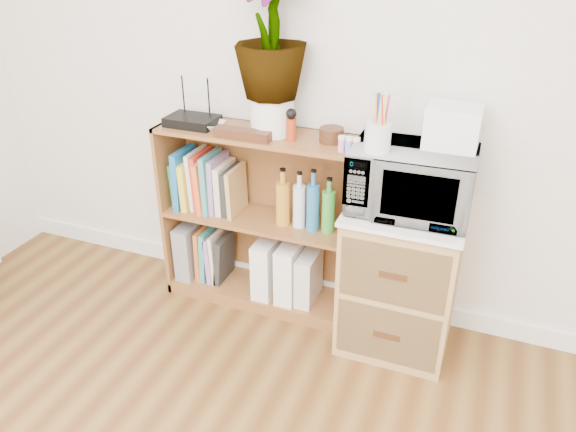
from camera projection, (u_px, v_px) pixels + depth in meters
The scene contains 21 objects.
skirting_board at pixel (330, 289), 3.06m from camera, with size 4.00×0.02×0.10m, color white.
bookshelf at pixel (259, 221), 2.86m from camera, with size 1.00×0.30×0.95m, color brown.
wicker_unit at pixel (400, 280), 2.62m from camera, with size 0.50×0.45×0.70m, color #9E7542.
microwave at pixel (411, 181), 2.37m from camera, with size 0.51×0.35×0.28m, color silver.
pen_cup at pixel (378, 137), 2.25m from camera, with size 0.11×0.11×0.12m, color silver.
small_appliance at pixel (453, 127), 2.29m from camera, with size 0.22×0.18×0.17m, color white.
router at pixel (192, 121), 2.72m from camera, with size 0.24×0.17×0.04m, color black.
white_bowl at pixel (211, 125), 2.68m from camera, with size 0.13×0.13×0.03m, color silver.
plant_pot at pixel (272, 115), 2.59m from camera, with size 0.20×0.20×0.17m, color white.
potted_plant at pixel (271, 30), 2.41m from camera, with size 0.33×0.33×0.59m, color #397F33.
trinket_box at pixel (242, 134), 2.56m from camera, with size 0.27×0.07×0.04m, color #3A1E10.
kokeshi_doll at pixel (291, 130), 2.52m from camera, with size 0.05×0.05×0.10m, color #9B2F13.
wooden_bowl at pixel (331, 135), 2.52m from camera, with size 0.11×0.11×0.06m, color #371D0F.
paint_jars at pixel (349, 146), 2.40m from camera, with size 0.12×0.04×0.06m, color pink.
file_box at pixel (192, 247), 3.12m from camera, with size 0.09×0.25×0.31m, color gray.
magazine_holder_left at pixel (268, 265), 2.95m from camera, with size 0.10×0.25×0.31m, color white.
magazine_holder_mid at pixel (291, 270), 2.91m from camera, with size 0.10×0.25×0.31m, color white.
magazine_holder_right at pixel (309, 277), 2.89m from camera, with size 0.09×0.22×0.27m, color silver.
cookbooks at pixel (207, 183), 2.88m from camera, with size 0.35×0.20×0.31m.
liquor_bottles at pixel (306, 200), 2.70m from camera, with size 0.30×0.07×0.31m.
lower_books at pixel (215, 254), 3.08m from camera, with size 0.17×0.19×0.30m.
Camera 1 is at (0.71, -0.19, 1.84)m, focal length 35.00 mm.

